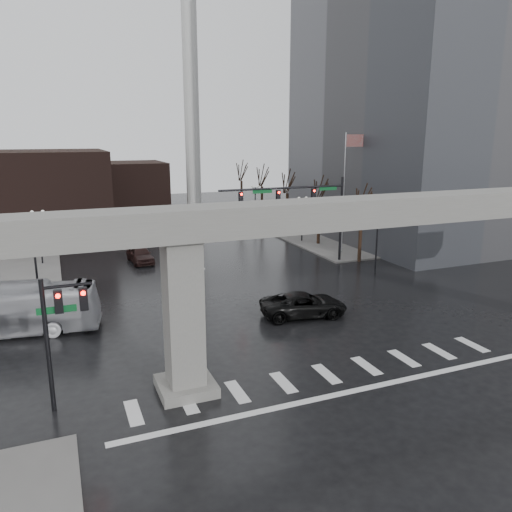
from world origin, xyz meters
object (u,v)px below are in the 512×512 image
Objects in this scene: pickup_truck at (304,305)px; city_bus at (3,310)px; signal_mast_arm at (305,202)px; far_car at (140,254)px.

pickup_truck is 0.52× the size of city_bus.
pickup_truck is (-6.24, -11.97, -5.03)m from signal_mast_arm.
city_bus is at bearing 86.80° from pickup_truck.
signal_mast_arm is 16.21m from far_car.
pickup_truck is at bearing -117.53° from signal_mast_arm.
signal_mast_arm is 1.10× the size of city_bus.
signal_mast_arm is at bearing -18.31° from pickup_truck.
city_bus is (-24.40, -7.97, -4.29)m from signal_mast_arm.
far_car is at bearing 154.73° from signal_mast_arm.
signal_mast_arm reaches higher than city_bus.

